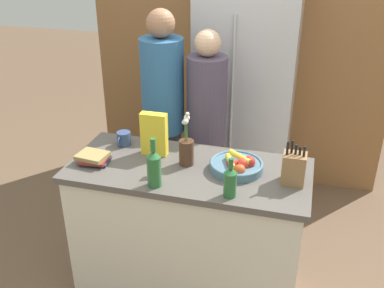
{
  "coord_description": "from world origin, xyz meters",
  "views": [
    {
      "loc": [
        0.64,
        -2.27,
        2.27
      ],
      "look_at": [
        0.0,
        0.08,
        1.05
      ],
      "focal_mm": 42.0,
      "sensor_mm": 36.0,
      "label": 1
    }
  ],
  "objects_px": {
    "cereal_box": "(154,134)",
    "coffee_mug": "(124,139)",
    "person_in_blue": "(206,123)",
    "bottle_oil": "(154,167)",
    "person_at_sink": "(163,111)",
    "knife_block": "(294,168)",
    "flower_vase": "(186,150)",
    "fruit_bowl": "(237,165)",
    "book_stack": "(94,158)",
    "bottle_vinegar": "(230,181)",
    "refrigerator": "(246,88)"
  },
  "relations": [
    {
      "from": "bottle_vinegar",
      "to": "flower_vase",
      "type": "bearing_deg",
      "value": 139.23
    },
    {
      "from": "refrigerator",
      "to": "person_at_sink",
      "type": "relative_size",
      "value": 1.16
    },
    {
      "from": "knife_block",
      "to": "person_in_blue",
      "type": "relative_size",
      "value": 0.16
    },
    {
      "from": "book_stack",
      "to": "coffee_mug",
      "type": "bearing_deg",
      "value": 73.29
    },
    {
      "from": "cereal_box",
      "to": "bottle_oil",
      "type": "bearing_deg",
      "value": -70.55
    },
    {
      "from": "coffee_mug",
      "to": "person_in_blue",
      "type": "relative_size",
      "value": 0.08
    },
    {
      "from": "flower_vase",
      "to": "book_stack",
      "type": "xyz_separation_m",
      "value": [
        -0.55,
        -0.13,
        -0.07
      ]
    },
    {
      "from": "fruit_bowl",
      "to": "bottle_vinegar",
      "type": "height_order",
      "value": "bottle_vinegar"
    },
    {
      "from": "bottle_oil",
      "to": "person_at_sink",
      "type": "bearing_deg",
      "value": 105.66
    },
    {
      "from": "fruit_bowl",
      "to": "knife_block",
      "type": "distance_m",
      "value": 0.34
    },
    {
      "from": "knife_block",
      "to": "cereal_box",
      "type": "distance_m",
      "value": 0.88
    },
    {
      "from": "flower_vase",
      "to": "cereal_box",
      "type": "bearing_deg",
      "value": 161.84
    },
    {
      "from": "knife_block",
      "to": "coffee_mug",
      "type": "distance_m",
      "value": 1.13
    },
    {
      "from": "knife_block",
      "to": "flower_vase",
      "type": "relative_size",
      "value": 0.76
    },
    {
      "from": "book_stack",
      "to": "fruit_bowl",
      "type": "bearing_deg",
      "value": 8.73
    },
    {
      "from": "book_stack",
      "to": "bottle_vinegar",
      "type": "height_order",
      "value": "bottle_vinegar"
    },
    {
      "from": "flower_vase",
      "to": "person_in_blue",
      "type": "relative_size",
      "value": 0.21
    },
    {
      "from": "flower_vase",
      "to": "bottle_oil",
      "type": "distance_m",
      "value": 0.3
    },
    {
      "from": "refrigerator",
      "to": "flower_vase",
      "type": "relative_size",
      "value": 5.87
    },
    {
      "from": "knife_block",
      "to": "book_stack",
      "type": "bearing_deg",
      "value": -176.12
    },
    {
      "from": "fruit_bowl",
      "to": "coffee_mug",
      "type": "xyz_separation_m",
      "value": [
        -0.78,
        0.14,
        0.01
      ]
    },
    {
      "from": "book_stack",
      "to": "person_in_blue",
      "type": "relative_size",
      "value": 0.13
    },
    {
      "from": "cereal_box",
      "to": "coffee_mug",
      "type": "bearing_deg",
      "value": 164.56
    },
    {
      "from": "person_at_sink",
      "to": "flower_vase",
      "type": "bearing_deg",
      "value": -73.19
    },
    {
      "from": "person_in_blue",
      "to": "bottle_oil",
      "type": "bearing_deg",
      "value": -81.68
    },
    {
      "from": "cereal_box",
      "to": "book_stack",
      "type": "bearing_deg",
      "value": -147.36
    },
    {
      "from": "fruit_bowl",
      "to": "person_at_sink",
      "type": "bearing_deg",
      "value": 136.76
    },
    {
      "from": "knife_block",
      "to": "flower_vase",
      "type": "bearing_deg",
      "value": 175.58
    },
    {
      "from": "cereal_box",
      "to": "person_in_blue",
      "type": "xyz_separation_m",
      "value": [
        0.2,
        0.59,
        -0.15
      ]
    },
    {
      "from": "flower_vase",
      "to": "refrigerator",
      "type": "bearing_deg",
      "value": 82.81
    },
    {
      "from": "flower_vase",
      "to": "person_at_sink",
      "type": "relative_size",
      "value": 0.2
    },
    {
      "from": "cereal_box",
      "to": "person_in_blue",
      "type": "bearing_deg",
      "value": 71.59
    },
    {
      "from": "flower_vase",
      "to": "person_at_sink",
      "type": "bearing_deg",
      "value": 119.63
    },
    {
      "from": "fruit_bowl",
      "to": "person_in_blue",
      "type": "distance_m",
      "value": 0.75
    },
    {
      "from": "flower_vase",
      "to": "book_stack",
      "type": "distance_m",
      "value": 0.57
    },
    {
      "from": "flower_vase",
      "to": "book_stack",
      "type": "height_order",
      "value": "flower_vase"
    },
    {
      "from": "knife_block",
      "to": "cereal_box",
      "type": "height_order",
      "value": "cereal_box"
    },
    {
      "from": "book_stack",
      "to": "person_in_blue",
      "type": "xyz_separation_m",
      "value": [
        0.52,
        0.79,
        -0.05
      ]
    },
    {
      "from": "knife_block",
      "to": "coffee_mug",
      "type": "relative_size",
      "value": 2.03
    },
    {
      "from": "cereal_box",
      "to": "person_at_sink",
      "type": "height_order",
      "value": "person_at_sink"
    },
    {
      "from": "knife_block",
      "to": "person_at_sink",
      "type": "bearing_deg",
      "value": 145.56
    },
    {
      "from": "bottle_oil",
      "to": "person_at_sink",
      "type": "relative_size",
      "value": 0.17
    },
    {
      "from": "fruit_bowl",
      "to": "flower_vase",
      "type": "distance_m",
      "value": 0.32
    },
    {
      "from": "cereal_box",
      "to": "coffee_mug",
      "type": "distance_m",
      "value": 0.27
    },
    {
      "from": "person_at_sink",
      "to": "person_in_blue",
      "type": "height_order",
      "value": "person_at_sink"
    },
    {
      "from": "knife_block",
      "to": "flower_vase",
      "type": "height_order",
      "value": "flower_vase"
    },
    {
      "from": "refrigerator",
      "to": "person_in_blue",
      "type": "relative_size",
      "value": 1.26
    },
    {
      "from": "book_stack",
      "to": "person_at_sink",
      "type": "bearing_deg",
      "value": 76.06
    },
    {
      "from": "coffee_mug",
      "to": "person_in_blue",
      "type": "xyz_separation_m",
      "value": [
        0.44,
        0.52,
        -0.06
      ]
    },
    {
      "from": "coffee_mug",
      "to": "bottle_vinegar",
      "type": "relative_size",
      "value": 0.56
    }
  ]
}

